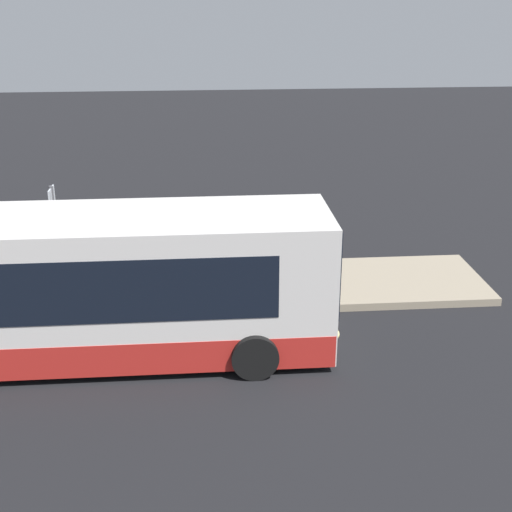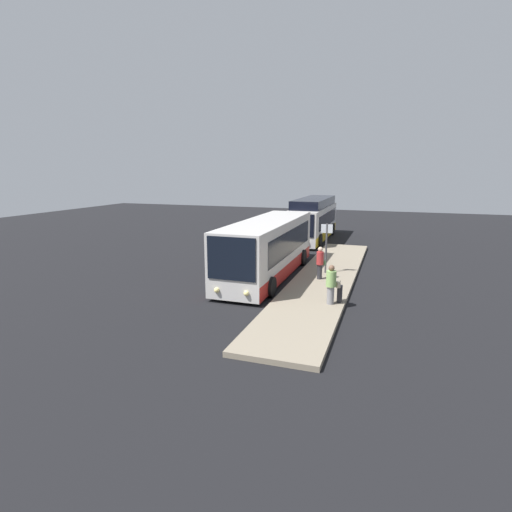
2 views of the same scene
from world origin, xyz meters
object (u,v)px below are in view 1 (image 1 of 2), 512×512
(suitcase, at_px, (247,252))
(sign_post, at_px, (55,227))
(passenger_boarding, at_px, (263,237))
(bus_lead, at_px, (78,289))
(passenger_waiting, at_px, (115,256))

(suitcase, height_order, sign_post, sign_post)
(passenger_boarding, bearing_deg, suitcase, 103.63)
(passenger_boarding, bearing_deg, sign_post, 153.89)
(bus_lead, distance_m, suitcase, 5.99)
(passenger_boarding, height_order, suitcase, passenger_boarding)
(passenger_boarding, xyz_separation_m, passenger_waiting, (-3.85, -1.16, 0.02))
(passenger_boarding, bearing_deg, bus_lead, -173.81)
(passenger_boarding, distance_m, sign_post, 5.42)
(passenger_boarding, height_order, sign_post, sign_post)
(bus_lead, bearing_deg, passenger_boarding, 44.06)
(passenger_boarding, bearing_deg, passenger_waiting, 158.94)
(suitcase, xyz_separation_m, sign_post, (-4.85, -1.42, 1.35))
(bus_lead, bearing_deg, sign_post, 107.78)
(suitcase, distance_m, sign_post, 5.23)
(bus_lead, bearing_deg, passenger_waiting, 81.80)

